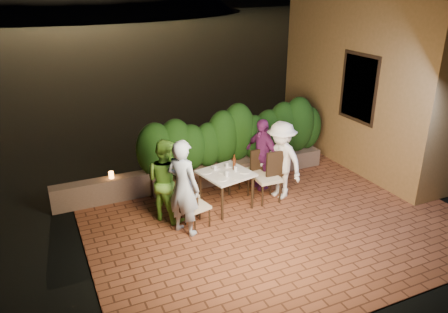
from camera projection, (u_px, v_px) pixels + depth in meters
ground at (283, 225)px, 8.17m from camera, size 400.00×400.00×0.00m
terrace_floor at (269, 216)px, 8.61m from camera, size 7.00×6.00×0.15m
building_wall at (374, 59)px, 10.30m from camera, size 1.60×5.00×5.00m
window_pane at (360, 88)px, 9.76m from camera, size 0.08×1.00×1.40m
window_frame at (359, 88)px, 9.76m from camera, size 0.06×1.15×1.55m
planter at (238, 168)px, 10.10m from camera, size 4.20×0.55×0.40m
hedge at (239, 137)px, 9.82m from camera, size 4.00×0.70×1.10m
parapet at (107, 190)px, 8.92m from camera, size 2.20×0.30×0.50m
hill at (66, 43)px, 60.96m from camera, size 52.00×40.00×22.00m
dining_table at (226, 190)px, 8.67m from camera, size 1.06×1.06×0.75m
plate_nw at (222, 179)px, 8.23m from camera, size 0.22×0.22×0.01m
plate_sw at (206, 172)px, 8.54m from camera, size 0.23×0.23×0.01m
plate_ne at (244, 171)px, 8.55m from camera, size 0.23×0.23×0.01m
plate_se at (230, 165)px, 8.86m from camera, size 0.24×0.24×0.01m
plate_centre at (224, 172)px, 8.53m from camera, size 0.20×0.20×0.01m
plate_front at (239, 178)px, 8.28m from camera, size 0.23×0.23×0.01m
glass_nw at (227, 174)px, 8.33m from camera, size 0.07×0.07×0.12m
glass_sw at (215, 168)px, 8.61m from camera, size 0.06×0.06×0.10m
glass_ne at (236, 169)px, 8.55m from camera, size 0.06×0.06×0.11m
glass_se at (227, 165)px, 8.73m from camera, size 0.06×0.06×0.11m
beer_bottle at (234, 162)px, 8.61m from camera, size 0.06×0.06×0.32m
bowl at (216, 168)px, 8.68m from camera, size 0.21×0.21×0.04m
chair_left_front at (197, 205)px, 7.96m from camera, size 0.47×0.47×0.85m
chair_left_back at (185, 194)px, 8.33m from camera, size 0.47×0.47×0.91m
chair_right_front at (267, 177)px, 8.86m from camera, size 0.50×0.50×1.05m
chair_right_back at (251, 171)px, 9.28m from camera, size 0.46×0.46×0.93m
diner_blue at (183, 188)px, 7.60m from camera, size 0.70×0.77×1.77m
diner_green at (165, 180)px, 8.09m from camera, size 0.94×0.98×1.60m
diner_white at (281, 160)px, 8.92m from camera, size 0.89×1.19×1.64m
diner_purple at (262, 154)px, 9.35m from camera, size 0.59×0.98×1.56m
parapet_lamp at (111, 175)px, 8.85m from camera, size 0.10×0.10×0.14m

